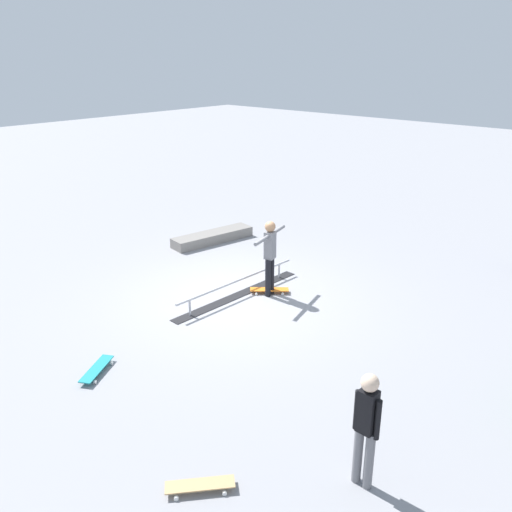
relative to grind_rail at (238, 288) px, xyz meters
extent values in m
plane|color=gray|center=(0.08, 0.08, -0.16)|extent=(60.00, 60.00, 0.00)
cube|color=black|center=(0.00, 0.00, -0.15)|extent=(3.35, 0.37, 0.01)
cylinder|color=#B7B7BC|center=(-1.27, 0.05, 0.01)|extent=(0.04, 0.04, 0.34)
cylinder|color=#B7B7BC|center=(1.27, -0.05, 0.01)|extent=(0.04, 0.04, 0.34)
cylinder|color=#B7B7BC|center=(0.00, 0.00, 0.18)|extent=(3.18, 0.17, 0.05)
cube|color=gray|center=(-1.98, -2.81, -0.03)|extent=(2.32, 0.92, 0.26)
cylinder|color=black|center=(-0.40, 0.47, 0.24)|extent=(0.14, 0.14, 0.80)
cylinder|color=black|center=(-0.55, 0.43, 0.24)|extent=(0.14, 0.14, 0.80)
cube|color=slate|center=(-0.47, 0.45, 0.93)|extent=(0.25, 0.23, 0.57)
sphere|color=#A87A56|center=(-0.47, 0.45, 1.32)|extent=(0.22, 0.22, 0.22)
cylinder|color=slate|center=(-0.11, 0.55, 1.14)|extent=(0.54, 0.21, 0.07)
cylinder|color=slate|center=(-0.83, 0.36, 1.14)|extent=(0.54, 0.21, 0.07)
cube|color=orange|center=(-0.53, 0.40, -0.08)|extent=(0.68, 0.73, 0.02)
cylinder|color=white|center=(-0.26, 0.28, -0.13)|extent=(0.06, 0.06, 0.05)
cylinder|color=white|center=(-0.43, 0.12, -0.13)|extent=(0.06, 0.06, 0.05)
cylinder|color=white|center=(-0.62, 0.68, -0.13)|extent=(0.06, 0.06, 0.05)
cylinder|color=white|center=(-0.79, 0.53, -0.13)|extent=(0.06, 0.06, 0.05)
cylinder|color=slate|center=(2.78, 4.72, 0.22)|extent=(0.11, 0.11, 0.75)
cylinder|color=slate|center=(2.78, 4.57, 0.22)|extent=(0.11, 0.11, 0.75)
cube|color=black|center=(2.78, 4.64, 0.86)|extent=(0.17, 0.20, 0.53)
sphere|color=beige|center=(2.78, 4.64, 1.23)|extent=(0.20, 0.20, 0.20)
cylinder|color=black|center=(2.78, 4.77, 0.81)|extent=(0.07, 0.07, 0.50)
cylinder|color=black|center=(2.78, 4.51, 0.81)|extent=(0.07, 0.07, 0.50)
cube|color=teal|center=(3.55, 0.33, -0.08)|extent=(0.79, 0.57, 0.02)
cylinder|color=white|center=(3.73, 0.57, -0.13)|extent=(0.06, 0.05, 0.05)
cylinder|color=white|center=(3.84, 0.37, -0.13)|extent=(0.06, 0.05, 0.05)
cylinder|color=white|center=(3.26, 0.30, -0.13)|extent=(0.06, 0.05, 0.05)
cylinder|color=white|center=(3.37, 0.10, -0.13)|extent=(0.06, 0.05, 0.05)
cube|color=tan|center=(4.10, 3.32, -0.08)|extent=(0.74, 0.67, 0.02)
cylinder|color=white|center=(3.82, 3.40, -0.13)|extent=(0.06, 0.06, 0.05)
cylinder|color=white|center=(3.97, 3.58, -0.13)|extent=(0.06, 0.06, 0.05)
cylinder|color=white|center=(4.23, 3.05, -0.13)|extent=(0.06, 0.06, 0.05)
cylinder|color=white|center=(4.38, 3.23, -0.13)|extent=(0.06, 0.06, 0.05)
camera|label=1|loc=(7.25, 7.01, 4.57)|focal=37.72mm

